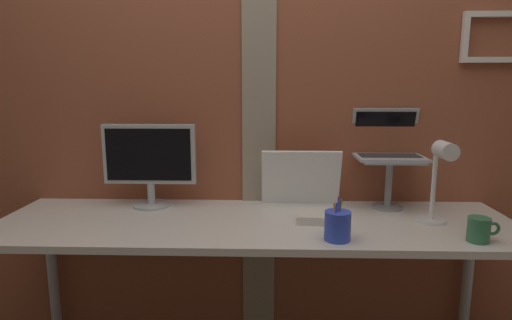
% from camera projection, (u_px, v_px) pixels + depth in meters
% --- Properties ---
extents(brick_wall_back, '(3.53, 0.16, 2.56)m').
position_uv_depth(brick_wall_back, '(251.00, 94.00, 2.13)').
color(brick_wall_back, brown).
rests_on(brick_wall_back, ground_plane).
extents(desk, '(2.25, 0.65, 0.75)m').
position_uv_depth(desk, '(255.00, 235.00, 1.86)').
color(desk, silver).
rests_on(desk, ground_plane).
extents(monitor, '(0.44, 0.18, 0.40)m').
position_uv_depth(monitor, '(150.00, 159.00, 2.02)').
color(monitor, '#ADB2B7').
rests_on(monitor, desk).
extents(laptop_stand, '(0.28, 0.22, 0.24)m').
position_uv_depth(laptop_stand, '(389.00, 175.00, 2.00)').
color(laptop_stand, gray).
rests_on(laptop_stand, desk).
extents(laptop, '(0.32, 0.27, 0.23)m').
position_uv_depth(laptop, '(387.00, 143.00, 2.04)').
color(laptop, '#ADB2B7').
rests_on(laptop, laptop_stand).
extents(whiteboard_panel, '(0.38, 0.10, 0.28)m').
position_uv_depth(whiteboard_panel, '(301.00, 178.00, 2.06)').
color(whiteboard_panel, white).
rests_on(whiteboard_panel, desk).
extents(desk_lamp, '(0.12, 0.20, 0.36)m').
position_uv_depth(desk_lamp, '(440.00, 174.00, 1.73)').
color(desk_lamp, white).
rests_on(desk_lamp, desk).
extents(pen_cup, '(0.10, 0.10, 0.17)m').
position_uv_depth(pen_cup, '(338.00, 226.00, 1.61)').
color(pen_cup, blue).
rests_on(pen_cup, desk).
extents(coffee_mug, '(0.12, 0.08, 0.09)m').
position_uv_depth(coffee_mug, '(479.00, 230.00, 1.59)').
color(coffee_mug, '#33724C').
rests_on(coffee_mug, desk).
extents(paper_clutter_stack, '(0.21, 0.15, 0.04)m').
position_uv_depth(paper_clutter_stack, '(320.00, 217.00, 1.84)').
color(paper_clutter_stack, silver).
rests_on(paper_clutter_stack, desk).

